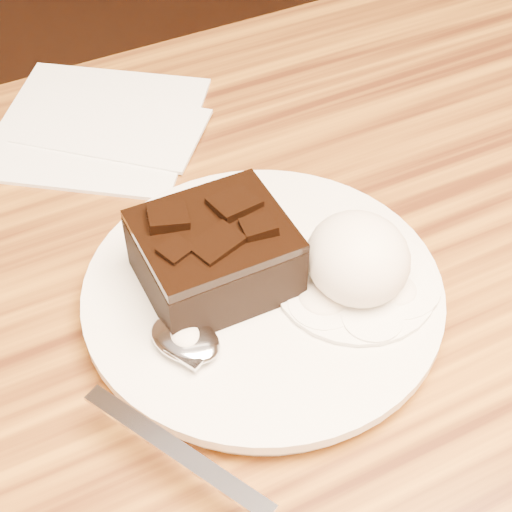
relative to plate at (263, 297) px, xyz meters
name	(u,v)px	position (x,y,z in m)	size (l,w,h in m)	color
plate	(263,297)	(0.00, 0.00, 0.00)	(0.24, 0.24, 0.02)	white
brownie	(215,258)	(-0.02, 0.02, 0.03)	(0.09, 0.08, 0.04)	black
ice_cream_scoop	(358,258)	(0.06, -0.02, 0.03)	(0.07, 0.07, 0.06)	white
melt_puddle	(355,282)	(0.06, -0.02, 0.01)	(0.11, 0.11, 0.00)	white
spoon	(185,340)	(-0.06, -0.02, 0.02)	(0.04, 0.19, 0.01)	silver
napkin	(97,125)	(-0.03, 0.24, -0.01)	(0.16, 0.16, 0.01)	white
crumb_a	(339,303)	(0.04, -0.03, 0.01)	(0.01, 0.01, 0.00)	black
crumb_b	(343,272)	(0.05, -0.01, 0.01)	(0.01, 0.01, 0.00)	black
crumb_c	(257,280)	(0.00, 0.01, 0.01)	(0.01, 0.00, 0.00)	black
crumb_d	(323,293)	(0.03, -0.02, 0.01)	(0.01, 0.01, 0.00)	black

